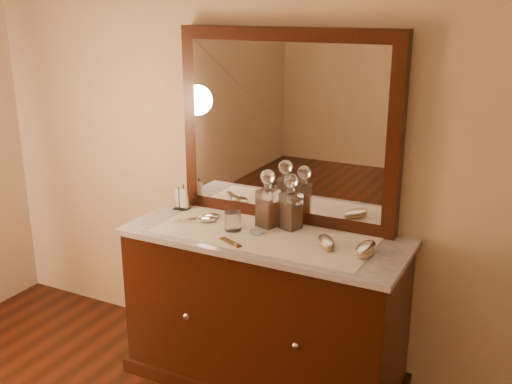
{
  "coord_description": "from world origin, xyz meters",
  "views": [
    {
      "loc": [
        1.24,
        -0.56,
        1.96
      ],
      "look_at": [
        0.0,
        1.85,
        1.1
      ],
      "focal_mm": 41.97,
      "sensor_mm": 36.0,
      "label": 1
    }
  ],
  "objects_px": {
    "napkin_rack": "(182,200)",
    "hand_mirror_outer": "(207,217)",
    "comb": "(230,242)",
    "dresser_cabinet": "(265,312)",
    "decanter_right": "(291,208)",
    "mirror_frame": "(287,128)",
    "brush_near": "(326,242)",
    "hand_mirror_inner": "(203,220)",
    "brush_far": "(366,249)",
    "pin_dish": "(256,232)",
    "decanter_left": "(268,205)"
  },
  "relations": [
    {
      "from": "napkin_rack",
      "to": "hand_mirror_outer",
      "type": "distance_m",
      "value": 0.23
    },
    {
      "from": "comb",
      "to": "dresser_cabinet",
      "type": "bearing_deg",
      "value": 88.62
    },
    {
      "from": "decanter_right",
      "to": "mirror_frame",
      "type": "bearing_deg",
      "value": 124.6
    },
    {
      "from": "mirror_frame",
      "to": "brush_near",
      "type": "bearing_deg",
      "value": -38.78
    },
    {
      "from": "brush_near",
      "to": "napkin_rack",
      "type": "bearing_deg",
      "value": 170.67
    },
    {
      "from": "dresser_cabinet",
      "to": "hand_mirror_outer",
      "type": "height_order",
      "value": "hand_mirror_outer"
    },
    {
      "from": "dresser_cabinet",
      "to": "brush_near",
      "type": "distance_m",
      "value": 0.57
    },
    {
      "from": "napkin_rack",
      "to": "hand_mirror_inner",
      "type": "bearing_deg",
      "value": -29.99
    },
    {
      "from": "brush_far",
      "to": "hand_mirror_inner",
      "type": "relative_size",
      "value": 0.82
    },
    {
      "from": "decanter_right",
      "to": "brush_far",
      "type": "xyz_separation_m",
      "value": [
        0.44,
        -0.14,
        -0.09
      ]
    },
    {
      "from": "brush_near",
      "to": "hand_mirror_outer",
      "type": "relative_size",
      "value": 0.9
    },
    {
      "from": "brush_far",
      "to": "hand_mirror_outer",
      "type": "height_order",
      "value": "brush_far"
    },
    {
      "from": "mirror_frame",
      "to": "brush_near",
      "type": "distance_m",
      "value": 0.64
    },
    {
      "from": "comb",
      "to": "hand_mirror_outer",
      "type": "relative_size",
      "value": 0.79
    },
    {
      "from": "dresser_cabinet",
      "to": "pin_dish",
      "type": "xyz_separation_m",
      "value": [
        -0.04,
        -0.02,
        0.45
      ]
    },
    {
      "from": "mirror_frame",
      "to": "pin_dish",
      "type": "xyz_separation_m",
      "value": [
        -0.04,
        -0.27,
        -0.49
      ]
    },
    {
      "from": "brush_near",
      "to": "dresser_cabinet",
      "type": "bearing_deg",
      "value": 176.05
    },
    {
      "from": "dresser_cabinet",
      "to": "hand_mirror_inner",
      "type": "relative_size",
      "value": 6.5
    },
    {
      "from": "napkin_rack",
      "to": "decanter_left",
      "type": "relative_size",
      "value": 0.45
    },
    {
      "from": "brush_far",
      "to": "hand_mirror_outer",
      "type": "bearing_deg",
      "value": 175.09
    },
    {
      "from": "decanter_left",
      "to": "brush_near",
      "type": "xyz_separation_m",
      "value": [
        0.37,
        -0.12,
        -0.1
      ]
    },
    {
      "from": "decanter_right",
      "to": "hand_mirror_inner",
      "type": "height_order",
      "value": "decanter_right"
    },
    {
      "from": "napkin_rack",
      "to": "hand_mirror_outer",
      "type": "relative_size",
      "value": 0.73
    },
    {
      "from": "decanter_right",
      "to": "hand_mirror_inner",
      "type": "xyz_separation_m",
      "value": [
        -0.46,
        -0.12,
        -0.1
      ]
    },
    {
      "from": "dresser_cabinet",
      "to": "brush_far",
      "type": "relative_size",
      "value": 7.89
    },
    {
      "from": "pin_dish",
      "to": "hand_mirror_inner",
      "type": "bearing_deg",
      "value": 175.04
    },
    {
      "from": "pin_dish",
      "to": "hand_mirror_inner",
      "type": "relative_size",
      "value": 0.33
    },
    {
      "from": "brush_far",
      "to": "hand_mirror_inner",
      "type": "height_order",
      "value": "brush_far"
    },
    {
      "from": "comb",
      "to": "hand_mirror_outer",
      "type": "xyz_separation_m",
      "value": [
        -0.28,
        0.25,
        0.0
      ]
    },
    {
      "from": "comb",
      "to": "decanter_right",
      "type": "bearing_deg",
      "value": 84.68
    },
    {
      "from": "pin_dish",
      "to": "brush_far",
      "type": "bearing_deg",
      "value": 0.32
    },
    {
      "from": "decanter_right",
      "to": "pin_dish",
      "type": "bearing_deg",
      "value": -130.32
    },
    {
      "from": "mirror_frame",
      "to": "hand_mirror_outer",
      "type": "height_order",
      "value": "mirror_frame"
    },
    {
      "from": "hand_mirror_inner",
      "to": "comb",
      "type": "bearing_deg",
      "value": -34.9
    },
    {
      "from": "hand_mirror_outer",
      "to": "decanter_right",
      "type": "bearing_deg",
      "value": 7.94
    },
    {
      "from": "comb",
      "to": "hand_mirror_inner",
      "type": "distance_m",
      "value": 0.34
    },
    {
      "from": "dresser_cabinet",
      "to": "comb",
      "type": "distance_m",
      "value": 0.5
    },
    {
      "from": "comb",
      "to": "napkin_rack",
      "type": "relative_size",
      "value": 1.09
    },
    {
      "from": "hand_mirror_inner",
      "to": "pin_dish",
      "type": "bearing_deg",
      "value": -4.96
    },
    {
      "from": "hand_mirror_outer",
      "to": "hand_mirror_inner",
      "type": "height_order",
      "value": "hand_mirror_inner"
    },
    {
      "from": "hand_mirror_inner",
      "to": "napkin_rack",
      "type": "bearing_deg",
      "value": 150.01
    },
    {
      "from": "pin_dish",
      "to": "brush_far",
      "type": "distance_m",
      "value": 0.56
    },
    {
      "from": "dresser_cabinet",
      "to": "brush_near",
      "type": "relative_size",
      "value": 8.27
    },
    {
      "from": "decanter_left",
      "to": "hand_mirror_outer",
      "type": "height_order",
      "value": "decanter_left"
    },
    {
      "from": "decanter_left",
      "to": "brush_near",
      "type": "relative_size",
      "value": 1.8
    },
    {
      "from": "pin_dish",
      "to": "hand_mirror_outer",
      "type": "xyz_separation_m",
      "value": [
        -0.34,
        0.08,
        0.0
      ]
    },
    {
      "from": "brush_far",
      "to": "comb",
      "type": "bearing_deg",
      "value": -164.73
    },
    {
      "from": "pin_dish",
      "to": "dresser_cabinet",
      "type": "bearing_deg",
      "value": 33.27
    },
    {
      "from": "pin_dish",
      "to": "decanter_right",
      "type": "xyz_separation_m",
      "value": [
        0.12,
        0.14,
        0.11
      ]
    },
    {
      "from": "napkin_rack",
      "to": "decanter_right",
      "type": "height_order",
      "value": "decanter_right"
    }
  ]
}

